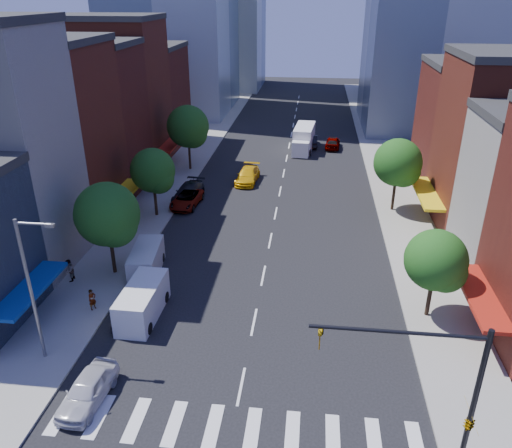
{
  "coord_description": "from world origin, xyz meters",
  "views": [
    {
      "loc": [
        3.29,
        -21.06,
        19.97
      ],
      "look_at": [
        -0.41,
        10.69,
        5.0
      ],
      "focal_mm": 35.0,
      "sensor_mm": 36.0,
      "label": 1
    }
  ],
  "objects_px": {
    "parked_car_front": "(88,390)",
    "pedestrian_near": "(92,299)",
    "parked_car_third": "(187,199)",
    "box_truck": "(304,139)",
    "parked_car_second": "(134,307)",
    "taxi": "(248,175)",
    "traffic_car_oncoming": "(311,141)",
    "pedestrian_far": "(69,270)",
    "traffic_car_far": "(333,142)",
    "cargo_van_near": "(142,303)",
    "cargo_van_far": "(146,261)",
    "parked_car_rear": "(188,192)"
  },
  "relations": [
    {
      "from": "parked_car_rear",
      "to": "cargo_van_far",
      "type": "xyz_separation_m",
      "value": [
        0.39,
        -15.22,
        0.23
      ]
    },
    {
      "from": "parked_car_third",
      "to": "traffic_car_far",
      "type": "distance_m",
      "value": 27.28
    },
    {
      "from": "cargo_van_near",
      "to": "box_truck",
      "type": "xyz_separation_m",
      "value": [
        9.54,
        40.39,
        0.39
      ]
    },
    {
      "from": "parked_car_third",
      "to": "traffic_car_far",
      "type": "height_order",
      "value": "traffic_car_far"
    },
    {
      "from": "traffic_car_oncoming",
      "to": "pedestrian_far",
      "type": "height_order",
      "value": "pedestrian_far"
    },
    {
      "from": "parked_car_second",
      "to": "taxi",
      "type": "relative_size",
      "value": 0.83
    },
    {
      "from": "traffic_car_far",
      "to": "pedestrian_far",
      "type": "xyz_separation_m",
      "value": [
        -20.4,
        -38.12,
        0.22
      ]
    },
    {
      "from": "parked_car_front",
      "to": "traffic_car_far",
      "type": "bearing_deg",
      "value": 79.13
    },
    {
      "from": "cargo_van_near",
      "to": "pedestrian_far",
      "type": "distance_m",
      "value": 7.72
    },
    {
      "from": "parked_car_second",
      "to": "taxi",
      "type": "distance_m",
      "value": 27.24
    },
    {
      "from": "cargo_van_far",
      "to": "traffic_car_far",
      "type": "distance_m",
      "value": 39.15
    },
    {
      "from": "box_truck",
      "to": "parked_car_second",
      "type": "bearing_deg",
      "value": -99.3
    },
    {
      "from": "box_truck",
      "to": "parked_car_third",
      "type": "bearing_deg",
      "value": -113.1
    },
    {
      "from": "cargo_van_far",
      "to": "box_truck",
      "type": "relative_size",
      "value": 0.63
    },
    {
      "from": "traffic_car_oncoming",
      "to": "pedestrian_far",
      "type": "distance_m",
      "value": 42.51
    },
    {
      "from": "box_truck",
      "to": "pedestrian_far",
      "type": "distance_m",
      "value": 40.24
    },
    {
      "from": "taxi",
      "to": "box_truck",
      "type": "height_order",
      "value": "box_truck"
    },
    {
      "from": "cargo_van_near",
      "to": "traffic_car_far",
      "type": "xyz_separation_m",
      "value": [
        13.58,
        41.75,
        -0.31
      ]
    },
    {
      "from": "pedestrian_far",
      "to": "parked_car_rear",
      "type": "bearing_deg",
      "value": 158.74
    },
    {
      "from": "parked_car_second",
      "to": "cargo_van_far",
      "type": "xyz_separation_m",
      "value": [
        -0.98,
        5.71,
        0.29
      ]
    },
    {
      "from": "parked_car_second",
      "to": "parked_car_third",
      "type": "distance_m",
      "value": 19.23
    },
    {
      "from": "box_truck",
      "to": "pedestrian_far",
      "type": "bearing_deg",
      "value": -109.27
    },
    {
      "from": "traffic_car_far",
      "to": "box_truck",
      "type": "distance_m",
      "value": 4.32
    },
    {
      "from": "parked_car_rear",
      "to": "pedestrian_near",
      "type": "bearing_deg",
      "value": -88.84
    },
    {
      "from": "parked_car_rear",
      "to": "pedestrian_far",
      "type": "relative_size",
      "value": 3.16
    },
    {
      "from": "traffic_car_oncoming",
      "to": "cargo_van_far",
      "type": "bearing_deg",
      "value": 69.5
    },
    {
      "from": "parked_car_second",
      "to": "cargo_van_near",
      "type": "relative_size",
      "value": 0.84
    },
    {
      "from": "taxi",
      "to": "cargo_van_far",
      "type": "bearing_deg",
      "value": -99.69
    },
    {
      "from": "traffic_car_oncoming",
      "to": "pedestrian_near",
      "type": "height_order",
      "value": "pedestrian_near"
    },
    {
      "from": "parked_car_front",
      "to": "box_truck",
      "type": "bearing_deg",
      "value": 83.23
    },
    {
      "from": "parked_car_third",
      "to": "pedestrian_near",
      "type": "distance_m",
      "value": 18.94
    },
    {
      "from": "parked_car_third",
      "to": "box_truck",
      "type": "height_order",
      "value": "box_truck"
    },
    {
      "from": "parked_car_rear",
      "to": "parked_car_front",
      "type": "bearing_deg",
      "value": -81.2
    },
    {
      "from": "parked_car_front",
      "to": "pedestrian_near",
      "type": "relative_size",
      "value": 2.97
    },
    {
      "from": "taxi",
      "to": "pedestrian_far",
      "type": "height_order",
      "value": "pedestrian_far"
    },
    {
      "from": "traffic_car_oncoming",
      "to": "traffic_car_far",
      "type": "xyz_separation_m",
      "value": [
        3.05,
        -0.68,
        0.02
      ]
    },
    {
      "from": "parked_car_second",
      "to": "cargo_van_near",
      "type": "distance_m",
      "value": 0.68
    },
    {
      "from": "pedestrian_near",
      "to": "parked_car_second",
      "type": "bearing_deg",
      "value": -64.93
    },
    {
      "from": "pedestrian_far",
      "to": "traffic_car_far",
      "type": "bearing_deg",
      "value": 146.41
    },
    {
      "from": "box_truck",
      "to": "pedestrian_far",
      "type": "xyz_separation_m",
      "value": [
        -16.36,
        -36.76,
        -0.49
      ]
    },
    {
      "from": "cargo_van_near",
      "to": "pedestrian_far",
      "type": "xyz_separation_m",
      "value": [
        -6.81,
        3.63,
        -0.09
      ]
    },
    {
      "from": "pedestrian_near",
      "to": "cargo_van_near",
      "type": "bearing_deg",
      "value": -62.91
    },
    {
      "from": "cargo_van_near",
      "to": "parked_car_front",
      "type": "bearing_deg",
      "value": -92.24
    },
    {
      "from": "parked_car_third",
      "to": "traffic_car_oncoming",
      "type": "xyz_separation_m",
      "value": [
        12.21,
        23.3,
        0.07
      ]
    },
    {
      "from": "pedestrian_far",
      "to": "parked_car_second",
      "type": "bearing_deg",
      "value": 54.02
    },
    {
      "from": "parked_car_second",
      "to": "pedestrian_far",
      "type": "bearing_deg",
      "value": 149.65
    },
    {
      "from": "parked_car_third",
      "to": "cargo_van_far",
      "type": "bearing_deg",
      "value": -84.72
    },
    {
      "from": "cargo_van_far",
      "to": "taxi",
      "type": "xyz_separation_m",
      "value": [
        5.12,
        21.22,
        -0.25
      ]
    },
    {
      "from": "parked_car_third",
      "to": "taxi",
      "type": "height_order",
      "value": "taxi"
    },
    {
      "from": "cargo_van_far",
      "to": "pedestrian_far",
      "type": "distance_m",
      "value": 5.64
    }
  ]
}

